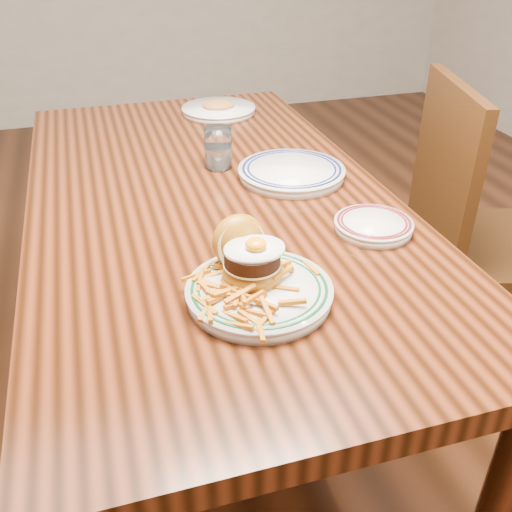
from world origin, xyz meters
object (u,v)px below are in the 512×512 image
object	(u,v)px
table	(211,224)
chair_right	(475,232)
main_plate	(256,278)
side_plate	(373,225)

from	to	relation	value
table	chair_right	bearing A→B (deg)	0.03
chair_right	main_plate	bearing A→B (deg)	43.61
side_plate	main_plate	bearing A→B (deg)	-153.07
chair_right	side_plate	world-z (taller)	chair_right
table	main_plate	world-z (taller)	main_plate
table	side_plate	world-z (taller)	side_plate
table	side_plate	bearing A→B (deg)	-44.51
chair_right	side_plate	bearing A→B (deg)	44.78
table	main_plate	distance (m)	0.46
table	side_plate	xyz separation A→B (m)	(0.29, -0.29, 0.10)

